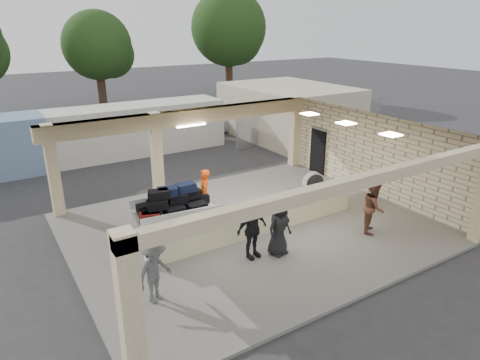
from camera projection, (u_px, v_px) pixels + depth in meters
ground at (250, 229)px, 15.17m from camera, size 120.00×120.00×0.00m
pavilion at (245, 187)px, 15.34m from camera, size 12.01×10.00×3.55m
baggage_counter at (258, 219)px, 14.57m from camera, size 8.20×0.58×0.98m
luggage_cart at (173, 206)px, 14.55m from camera, size 2.95×2.01×1.63m
drum_fan at (313, 182)px, 17.88m from camera, size 0.91×0.49×0.96m
baggage_handler at (204, 195)px, 15.44m from camera, size 0.64×0.78×1.89m
passenger_a at (374, 207)px, 14.51m from camera, size 0.91×0.86×1.80m
passenger_b at (252, 229)px, 12.85m from camera, size 1.14×0.52×1.88m
passenger_c at (155, 272)px, 10.80m from camera, size 1.17×0.82×1.72m
passenger_d at (279, 227)px, 13.07m from camera, size 0.94×0.52×1.82m
car_white_a at (238, 120)px, 29.12m from camera, size 5.26×3.90×1.36m
car_white_b at (304, 112)px, 31.60m from camera, size 4.63×3.23×1.37m
car_dark at (222, 114)px, 31.12m from camera, size 4.28×1.79×1.39m
container_white at (113, 132)px, 23.16m from camera, size 12.47×2.53×2.70m
fence at (316, 120)px, 27.45m from camera, size 12.06×0.06×2.03m
tree_mid at (101, 48)px, 35.43m from camera, size 6.00×5.60×8.00m
tree_right at (231, 31)px, 40.19m from camera, size 7.20×7.00×10.00m
adjacent_building at (288, 111)px, 27.31m from camera, size 6.00×8.00×3.20m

